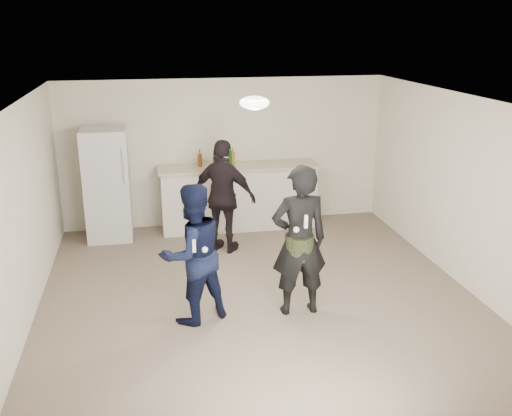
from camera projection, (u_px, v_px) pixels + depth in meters
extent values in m
plane|color=#6B5B4C|center=(259.00, 298.00, 7.32)|extent=(6.00, 6.00, 0.00)
plane|color=silver|center=(259.00, 102.00, 6.54)|extent=(6.00, 6.00, 0.00)
plane|color=beige|center=(224.00, 153.00, 9.73)|extent=(6.00, 0.00, 6.00)
plane|color=beige|center=(341.00, 329.00, 4.13)|extent=(6.00, 0.00, 6.00)
plane|color=beige|center=(21.00, 220.00, 6.43)|extent=(0.00, 6.00, 6.00)
plane|color=beige|center=(465.00, 193.00, 7.43)|extent=(0.00, 6.00, 6.00)
cube|color=silver|center=(239.00, 198.00, 9.68)|extent=(2.60, 0.56, 1.05)
cube|color=beige|center=(239.00, 167.00, 9.51)|extent=(2.68, 0.64, 0.04)
cube|color=silver|center=(107.00, 184.00, 9.11)|extent=(0.70, 0.70, 1.80)
cylinder|color=silver|center=(123.00, 165.00, 8.69)|extent=(0.02, 0.02, 0.60)
ellipsoid|color=white|center=(254.00, 103.00, 6.84)|extent=(0.36, 0.36, 0.16)
cylinder|color=silver|center=(221.00, 162.00, 9.39)|extent=(0.08, 0.08, 0.17)
imported|color=#0F183F|center=(192.00, 254.00, 6.54)|extent=(1.00, 0.91, 1.67)
imported|color=black|center=(299.00, 241.00, 6.70)|extent=(0.68, 0.45, 1.84)
cylinder|color=#2B3819|center=(299.00, 247.00, 6.72)|extent=(0.34, 0.34, 0.28)
imported|color=black|center=(224.00, 197.00, 8.57)|extent=(1.09, 0.90, 1.74)
cube|color=silver|center=(194.00, 246.00, 6.21)|extent=(0.04, 0.04, 0.15)
sphere|color=white|center=(205.00, 250.00, 6.29)|extent=(0.07, 0.07, 0.07)
cube|color=white|center=(306.00, 222.00, 6.36)|extent=(0.04, 0.04, 0.15)
sphere|color=silver|center=(296.00, 230.00, 6.40)|extent=(0.07, 0.07, 0.07)
cylinder|color=#164D23|center=(215.00, 162.00, 9.28)|extent=(0.07, 0.07, 0.21)
cylinder|color=brown|center=(200.00, 160.00, 9.43)|extent=(0.07, 0.07, 0.21)
cylinder|color=#14481B|center=(230.00, 159.00, 9.42)|extent=(0.06, 0.06, 0.26)
cylinder|color=#9D7116|center=(233.00, 159.00, 9.51)|extent=(0.08, 0.08, 0.22)
cylinder|color=silver|center=(221.00, 160.00, 9.49)|extent=(0.07, 0.07, 0.19)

